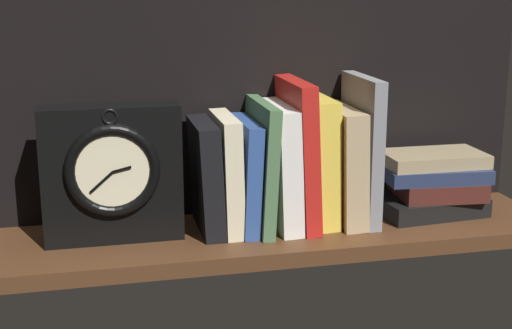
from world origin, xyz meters
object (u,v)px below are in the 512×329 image
book_black_skeptic (206,177)px  book_tan_shortstories (342,165)px  book_yellow_seinlanguage (318,161)px  book_cream_twain (227,173)px  book_stack_side (432,183)px  book_white_catcher (278,166)px  framed_clock (112,173)px  book_gray_chess (361,149)px  book_blue_modern (245,174)px  book_green_romantic (260,165)px  book_red_requiem (298,153)px

book_black_skeptic → book_tan_shortstories: (22.93, 0.00, 0.65)cm
book_yellow_seinlanguage → book_tan_shortstories: 4.24cm
book_cream_twain → book_stack_side: book_cream_twain is taller
book_white_catcher → framed_clock: bearing=-176.9°
book_black_skeptic → book_gray_chess: bearing=0.0°
book_black_skeptic → framed_clock: framed_clock is taller
book_yellow_seinlanguage → book_white_catcher: bearing=180.0°
book_black_skeptic → book_yellow_seinlanguage: bearing=0.0°
book_blue_modern → book_white_catcher: book_white_catcher is taller
book_cream_twain → framed_clock: bearing=-175.5°
book_blue_modern → framed_clock: (-21.12, -1.43, 1.90)cm
book_tan_shortstories → book_green_romantic: bearing=180.0°
book_green_romantic → book_white_catcher: book_green_romantic is taller
book_black_skeptic → book_white_catcher: size_ratio=0.89×
book_stack_side → book_gray_chess: bearing=-179.3°
book_red_requiem → book_gray_chess: bearing=0.0°
book_cream_twain → book_red_requiem: bearing=0.0°
book_white_catcher → book_stack_side: bearing=0.4°
book_yellow_seinlanguage → book_gray_chess: book_gray_chess is taller
book_yellow_seinlanguage → book_gray_chess: 7.63cm
book_green_romantic → book_stack_side: (30.60, 0.17, -5.09)cm
book_yellow_seinlanguage → framed_clock: (-33.54, -1.43, 0.29)cm
book_green_romantic → book_yellow_seinlanguage: bearing=0.0°
book_green_romantic → book_yellow_seinlanguage: book_yellow_seinlanguage is taller
book_black_skeptic → book_stack_side: size_ratio=0.93×
book_white_catcher → framed_clock: size_ratio=0.94×
book_black_skeptic → book_blue_modern: same height
book_blue_modern → book_tan_shortstories: 16.58cm
book_tan_shortstories → book_black_skeptic: bearing=180.0°
book_black_skeptic → book_white_catcher: (11.92, 0.00, 1.10)cm
framed_clock → book_stack_side: size_ratio=1.10×
book_blue_modern → book_yellow_seinlanguage: bearing=0.0°
book_green_romantic → book_gray_chess: 17.42cm
book_yellow_seinlanguage → book_tan_shortstories: bearing=0.0°
book_blue_modern → framed_clock: framed_clock is taller
book_red_requiem → book_stack_side: book_red_requiem is taller
book_cream_twain → book_yellow_seinlanguage: 15.45cm
framed_clock → book_tan_shortstories: bearing=2.2°
book_stack_side → book_white_catcher: bearing=-179.6°
framed_clock → book_yellow_seinlanguage: bearing=2.4°
book_white_catcher → framed_clock: 26.73cm
book_blue_modern → book_white_catcher: size_ratio=0.89×
book_green_romantic → framed_clock: framed_clock is taller
book_black_skeptic → book_cream_twain: size_ratio=0.96×
book_stack_side → book_blue_modern: bearing=-179.7°
book_black_skeptic → book_white_catcher: book_white_catcher is taller
book_black_skeptic → book_stack_side: (39.52, 0.17, -3.70)cm
book_blue_modern → book_gray_chess: bearing=0.0°
book_yellow_seinlanguage → framed_clock: bearing=-177.6°
book_gray_chess → book_black_skeptic: bearing=180.0°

